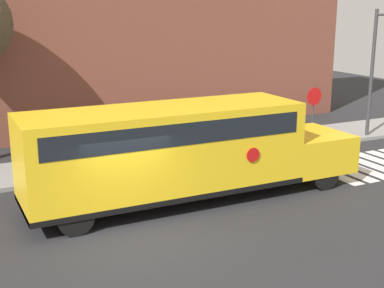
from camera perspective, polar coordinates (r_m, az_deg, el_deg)
ground_plane at (r=14.63m, az=-6.13°, el=-9.49°), size 60.00×60.00×0.00m
sidewalk_strip at (r=20.48m, az=-12.44°, el=-2.47°), size 44.00×3.00×0.15m
crosswalk_stripes at (r=21.93m, az=19.30°, el=-2.02°), size 5.40×3.20×0.01m
school_bus at (r=16.32m, az=-1.30°, el=-0.45°), size 10.87×2.57×3.02m
stop_sign at (r=24.08m, az=12.82°, el=3.99°), size 0.78×0.10×2.51m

